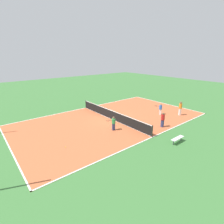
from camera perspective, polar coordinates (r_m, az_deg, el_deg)
ground_plane at (r=20.24m, az=-0.00°, el=-2.42°), size 80.00×80.00×0.00m
court_surface at (r=20.24m, az=-0.00°, el=-2.39°), size 11.86×21.14×0.02m
tennis_net at (r=20.05m, az=-0.00°, el=-0.86°), size 11.66×0.10×1.11m
bench at (r=15.94m, az=20.62°, el=-8.14°), size 0.36×1.48×0.45m
player_far_green at (r=17.12m, az=0.47°, el=-3.48°), size 0.56×0.99×1.41m
player_coach_red at (r=18.55m, az=16.24°, el=-2.16°), size 0.41×0.41×1.57m
player_center_orange at (r=22.85m, az=21.43°, el=1.41°), size 0.48×0.48×1.73m
player_near_blue at (r=22.41m, az=15.53°, el=1.11°), size 0.97×0.75×1.37m
tennis_ball_left_sideline at (r=17.87m, az=2.62°, el=-5.16°), size 0.07×0.07×0.07m
tennis_ball_near_net at (r=14.86m, az=-14.97°, el=-10.97°), size 0.07×0.07×0.07m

